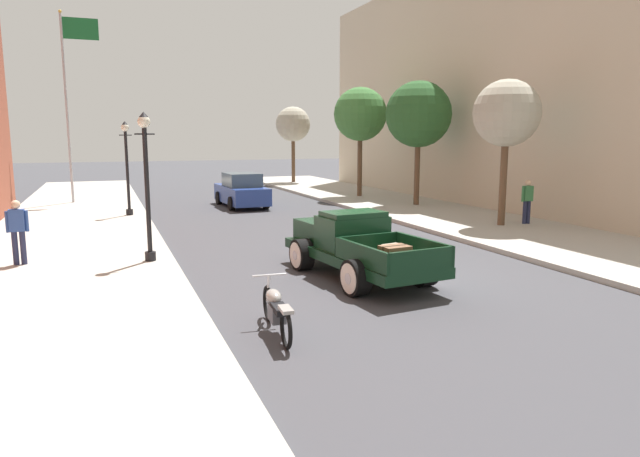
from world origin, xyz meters
The scene contains 16 objects.
ground_plane centered at (0.00, 0.00, 0.00)m, with size 140.00×140.00×0.00m, color #3D3D42.
sidewalk_left centered at (-7.25, 0.00, 0.07)m, with size 5.50×64.00×0.15m, color #ADA89E.
sidewalk_right centered at (7.25, 0.00, 0.07)m, with size 5.50×64.00×0.15m, color #ADA89E.
building_right_storefront centered at (16.00, 11.58, 5.86)m, with size 12.00×28.00×11.71m, color beige.
hotrod_truck_dark_green centered at (-0.53, -0.29, 0.75)m, with size 2.52×5.06×1.58m.
motorcycle_parked centered at (-3.52, -3.63, 0.44)m, with size 0.62×2.12×0.93m.
car_background_blue centered at (0.07, 14.26, 0.77)m, with size 1.99×4.36×1.65m.
pedestrian_sidewalk_left centered at (-8.27, 3.25, 1.09)m, with size 0.53×0.22×1.65m.
pedestrian_sidewalk_right centered at (8.56, 4.15, 1.09)m, with size 0.53×0.22×1.65m.
street_lamp_near centered at (-5.13, 2.54, 2.39)m, with size 0.50×0.32×3.85m.
street_lamp_far centered at (-5.23, 11.99, 2.39)m, with size 0.50×0.32×3.85m.
flagpole centered at (-7.41, 17.86, 5.77)m, with size 1.74×0.16×9.16m.
street_tree_nearest centered at (7.47, 4.21, 4.17)m, with size 2.40×2.40×5.26m.
street_tree_second centered at (7.83, 10.92, 4.40)m, with size 3.10×3.10×5.82m.
street_tree_third centered at (6.98, 15.56, 4.56)m, with size 2.88×2.88×5.87m.
street_tree_farthest centered at (6.67, 26.17, 4.23)m, with size 2.46×2.46×5.35m.
Camera 1 is at (-6.16, -12.61, 3.37)m, focal length 31.67 mm.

